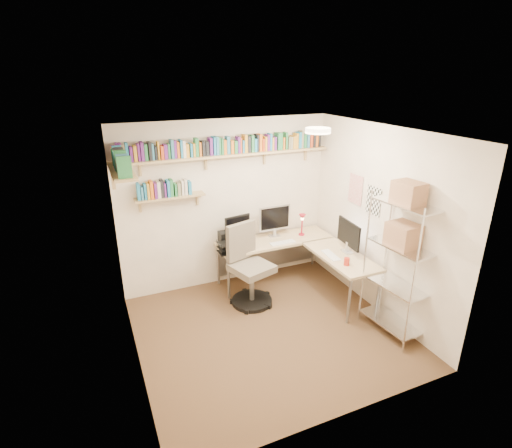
# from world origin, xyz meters

# --- Properties ---
(ground) EXTENTS (3.20, 3.20, 0.00)m
(ground) POSITION_xyz_m (0.00, 0.00, 0.00)
(ground) COLOR #4D3721
(ground) RESTS_ON ground
(room_shell) EXTENTS (3.24, 3.04, 2.52)m
(room_shell) POSITION_xyz_m (0.00, 0.00, 1.55)
(room_shell) COLOR #F5E1C7
(room_shell) RESTS_ON ground
(wall_shelves) EXTENTS (3.12, 1.09, 0.80)m
(wall_shelves) POSITION_xyz_m (-0.40, 1.30, 2.03)
(wall_shelves) COLOR tan
(wall_shelves) RESTS_ON ground
(corner_desk) EXTENTS (1.85, 1.76, 1.20)m
(corner_desk) POSITION_xyz_m (0.69, 0.95, 0.69)
(corner_desk) COLOR #D3B989
(corner_desk) RESTS_ON ground
(office_chair) EXTENTS (0.64, 0.65, 1.15)m
(office_chair) POSITION_xyz_m (0.04, 0.76, 0.49)
(office_chair) COLOR black
(office_chair) RESTS_ON ground
(wire_rack) EXTENTS (0.45, 0.81, 1.96)m
(wire_rack) POSITION_xyz_m (1.42, -0.61, 1.34)
(wire_rack) COLOR silver
(wire_rack) RESTS_ON ground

